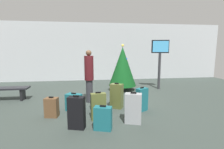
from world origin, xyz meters
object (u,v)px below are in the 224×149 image
traveller_0 (89,75)px  suitcase_5 (103,118)px  waiting_bench (3,91)px  suitcase_4 (133,108)px  holiday_tree (123,66)px  suitcase_6 (142,100)px  suitcase_8 (98,106)px  suitcase_7 (52,107)px  suitcase_3 (117,96)px  suitcase_1 (77,113)px  suitcase_0 (74,102)px  suitcase_2 (98,102)px  flight_info_kiosk (160,56)px

traveller_0 → suitcase_5: traveller_0 is taller
waiting_bench → suitcase_4: bearing=-30.5°
holiday_tree → suitcase_6: 2.80m
traveller_0 → suitcase_6: traveller_0 is taller
waiting_bench → suitcase_4: (4.20, -2.48, 0.01)m
suitcase_8 → suitcase_7: bearing=164.6°
suitcase_3 → suitcase_6: (0.71, -0.37, -0.04)m
suitcase_1 → suitcase_4: size_ratio=1.00×
suitcase_0 → suitcase_2: 0.72m
flight_info_kiosk → suitcase_5: (-2.95, -3.73, -1.29)m
waiting_bench → suitcase_7: 2.75m
suitcase_5 → suitcase_8: suitcase_8 is taller
waiting_bench → suitcase_6: size_ratio=2.41×
holiday_tree → suitcase_1: size_ratio=2.59×
waiting_bench → suitcase_7: (2.08, -1.80, -0.10)m
suitcase_1 → suitcase_2: (0.55, 1.13, -0.12)m
suitcase_4 → suitcase_5: 0.83m
suitcase_8 → waiting_bench: bearing=147.3°
waiting_bench → traveller_0: traveller_0 is taller
traveller_0 → suitcase_6: bearing=-35.1°
suitcase_2 → suitcase_4: 1.33m
holiday_tree → suitcase_3: bearing=-105.6°
waiting_bench → suitcase_1: 3.82m
suitcase_8 → suitcase_0: bearing=133.0°
suitcase_6 → suitcase_4: bearing=-121.2°
suitcase_6 → traveller_0: bearing=144.9°
traveller_0 → suitcase_7: bearing=-130.5°
suitcase_5 → flight_info_kiosk: bearing=51.6°
suitcase_5 → suitcase_3: bearing=68.7°
holiday_tree → suitcase_7: size_ratio=3.62×
holiday_tree → suitcase_3: 2.52m
waiting_bench → traveller_0: bearing=-10.6°
suitcase_6 → flight_info_kiosk: bearing=57.8°
suitcase_2 → suitcase_5: 1.28m
waiting_bench → suitcase_1: size_ratio=2.22×
flight_info_kiosk → suitcase_5: flight_info_kiosk is taller
suitcase_2 → holiday_tree: bearing=63.0°
suitcase_1 → suitcase_5: suitcase_1 is taller
suitcase_3 → suitcase_4: bearing=-78.7°
suitcase_2 → flight_info_kiosk: bearing=39.2°
suitcase_5 → suitcase_8: (-0.07, 0.59, 0.08)m
traveller_0 → suitcase_4: 2.26m
suitcase_0 → suitcase_7: (-0.56, -0.40, 0.01)m
traveller_0 → suitcase_1: 2.11m
suitcase_2 → suitcase_5: size_ratio=0.96×
flight_info_kiosk → waiting_bench: 6.55m
suitcase_7 → suitcase_8: (1.27, -0.35, 0.09)m
suitcase_3 → waiting_bench: bearing=161.6°
suitcase_8 → flight_info_kiosk: bearing=46.1°
holiday_tree → suitcase_0: 3.22m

